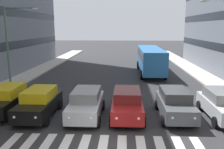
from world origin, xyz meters
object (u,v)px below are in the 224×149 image
at_px(car_2, 127,103).
at_px(car_3, 86,103).
at_px(bus_behind_traffic, 150,58).
at_px(car_4, 39,103).
at_px(car_5, 7,99).
at_px(street_lamp_right, 12,39).
at_px(car_0, 222,104).
at_px(car_1, 175,103).

distance_m(car_2, car_3, 2.51).
bearing_deg(car_2, bus_behind_traffic, -101.34).
distance_m(car_4, bus_behind_traffic, 17.01).
bearing_deg(car_2, car_5, -3.47).
relative_size(car_3, street_lamp_right, 0.63).
bearing_deg(car_5, bus_behind_traffic, -127.07).
relative_size(car_0, car_5, 1.00).
bearing_deg(car_3, car_4, 0.39).
height_order(car_2, bus_behind_traffic, bus_behind_traffic).
xyz_separation_m(car_2, car_3, (2.50, 0.09, 0.00)).
relative_size(car_5, bus_behind_traffic, 0.42).
xyz_separation_m(car_3, bus_behind_traffic, (-5.44, -14.75, 0.97)).
height_order(car_0, street_lamp_right, street_lamp_right).
bearing_deg(car_5, car_2, 176.53).
height_order(car_2, street_lamp_right, street_lamp_right).
bearing_deg(car_5, car_0, 178.59).
distance_m(car_0, car_3, 8.26).
bearing_deg(car_5, car_3, 173.96).
relative_size(car_1, car_4, 1.00).
relative_size(car_5, street_lamp_right, 0.63).
relative_size(car_2, car_3, 1.00).
xyz_separation_m(car_1, car_5, (10.72, -0.26, 0.00)).
xyz_separation_m(bus_behind_traffic, street_lamp_right, (12.84, 8.27, 2.63)).
height_order(car_1, car_4, same).
height_order(car_0, car_2, same).
relative_size(car_4, car_5, 1.00).
bearing_deg(street_lamp_right, car_2, 147.15).
height_order(car_3, street_lamp_right, street_lamp_right).
bearing_deg(bus_behind_traffic, car_3, 69.74).
xyz_separation_m(car_5, bus_behind_traffic, (-10.72, -14.19, 0.97)).
bearing_deg(car_0, car_4, 1.26).
relative_size(car_0, bus_behind_traffic, 0.42).
bearing_deg(car_0, car_1, -1.38).
bearing_deg(car_5, car_1, 178.59).
bearing_deg(car_4, car_0, -178.74).
distance_m(car_1, car_2, 2.95).
distance_m(car_1, car_4, 8.38).
xyz_separation_m(car_4, car_5, (2.35, -0.58, 0.00)).
relative_size(car_1, car_2, 1.00).
bearing_deg(street_lamp_right, car_0, 158.23).
distance_m(car_2, bus_behind_traffic, 14.99).
bearing_deg(car_3, car_0, -178.43).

